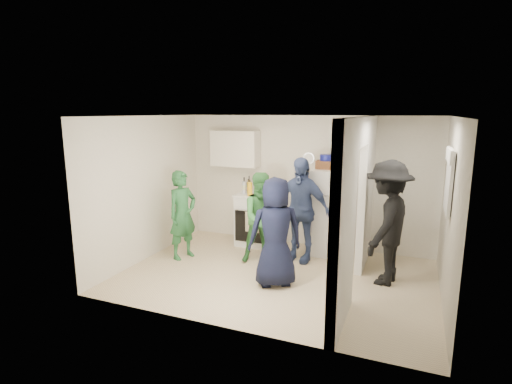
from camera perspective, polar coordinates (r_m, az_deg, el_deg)
floor at (r=6.50m, az=2.89°, el=-11.87°), size 4.80×4.80×0.00m
wall_back at (r=7.71m, az=7.12°, el=1.50°), size 4.80×0.00×4.80m
wall_front at (r=4.59m, az=-3.93°, el=-5.29°), size 4.80×0.00×4.80m
wall_left at (r=7.24m, az=-15.27°, el=0.53°), size 0.00×3.40×3.40m
wall_right at (r=5.82m, az=26.00°, el=-2.84°), size 0.00×3.40×3.40m
ceiling at (r=5.97m, az=3.14°, el=10.76°), size 4.80×4.80×0.00m
partition_pier_back at (r=6.91m, az=15.47°, el=0.02°), size 0.12×1.20×2.50m
partition_pier_front at (r=4.79m, az=12.39°, el=-4.80°), size 0.12×1.20×2.50m
partition_header at (r=5.70m, az=14.73°, el=8.37°), size 0.12×1.00×0.40m
stove at (r=7.81m, az=0.57°, el=-3.88°), size 0.85×0.71×1.01m
upper_cabinet at (r=7.94m, az=-2.99°, el=6.22°), size 0.95×0.34×0.70m
fridge at (r=7.34m, az=10.47°, el=-2.87°), size 0.64×0.62×1.56m
wicker_basket at (r=7.25m, az=10.02°, el=3.85°), size 0.35×0.25×0.15m
blue_bowl at (r=7.24m, az=10.06°, el=4.87°), size 0.24×0.24×0.11m
yellow_cup_stack_top at (r=7.04m, az=12.33°, el=3.95°), size 0.09×0.09×0.25m
wall_clock at (r=7.61m, az=7.53°, el=4.78°), size 0.22×0.02×0.22m
spice_shelf at (r=7.65m, az=7.04°, el=2.17°), size 0.35×0.08×0.03m
nook_window at (r=5.94m, az=26.02°, el=1.37°), size 0.03×0.70×0.80m
nook_window_frame at (r=5.94m, az=25.87°, el=1.38°), size 0.04×0.76×0.86m
nook_valance at (r=5.89m, az=25.92°, el=4.76°), size 0.04×0.82×0.18m
yellow_cup_stack_stove at (r=7.51m, az=-0.89°, el=0.44°), size 0.09×0.09×0.25m
red_cup at (r=7.42m, az=1.60°, el=-0.21°), size 0.09×0.09×0.12m
person_green_left at (r=7.14m, az=-10.44°, el=-3.23°), size 0.55×0.67×1.57m
person_green_center at (r=6.85m, az=1.00°, el=-3.69°), size 0.96×0.92×1.56m
person_denim at (r=6.92m, az=6.28°, el=-2.51°), size 1.12×0.60×1.82m
person_navy at (r=5.91m, az=2.80°, el=-5.76°), size 0.96×0.86×1.65m
person_nook at (r=6.27m, az=18.22°, el=-4.20°), size 0.94×1.33×1.88m
bottle_a at (r=7.90m, az=-1.10°, el=0.98°), size 0.06×0.06×0.25m
bottle_b at (r=7.68m, az=-1.00°, el=0.70°), size 0.08×0.08×0.25m
bottle_c at (r=7.82m, az=0.47°, el=1.15°), size 0.07×0.07×0.32m
bottle_d at (r=7.63m, az=0.64°, el=0.72°), size 0.06×0.06×0.28m
bottle_e at (r=7.79m, az=1.80°, el=0.96°), size 0.06×0.06×0.28m
bottle_f at (r=7.62m, az=1.84°, el=0.62°), size 0.07×0.07×0.26m
bottle_g at (r=7.72m, az=2.77°, el=0.69°), size 0.08×0.08×0.24m
bottle_h at (r=7.66m, az=-1.71°, el=0.92°), size 0.07×0.07×0.32m
bottle_i at (r=7.75m, az=1.21°, el=0.88°), size 0.07×0.07×0.28m
bottle_j at (r=7.48m, az=2.45°, el=0.42°), size 0.08×0.08×0.26m
bottle_k at (r=7.78m, az=-1.00°, el=1.11°), size 0.06×0.06×0.33m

